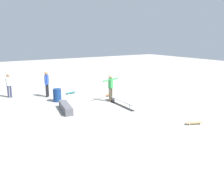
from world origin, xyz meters
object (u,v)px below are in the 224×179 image
at_px(loose_skateboard_orange, 109,94).
at_px(trash_bin, 57,95).
at_px(loose_skateboard_teal, 71,93).
at_px(loose_skateboard_natural, 194,123).
at_px(grind_rail, 119,103).
at_px(bystander_white_shirt, 9,84).
at_px(bystander_blue_shirt, 47,83).
at_px(skater_main, 111,86).
at_px(skate_ledge, 66,108).
at_px(skateboard_main, 113,100).

xyz_separation_m(loose_skateboard_orange, trash_bin, (0.45, 3.58, 0.33)).
bearing_deg(loose_skateboard_teal, loose_skateboard_orange, 125.74).
relative_size(loose_skateboard_teal, loose_skateboard_natural, 1.01).
relative_size(grind_rail, bystander_white_shirt, 1.85).
bearing_deg(loose_skateboard_orange, loose_skateboard_teal, 101.51).
height_order(bystander_blue_shirt, trash_bin, bystander_blue_shirt).
height_order(grind_rail, loose_skateboard_orange, grind_rail).
distance_m(skater_main, trash_bin, 3.40).
distance_m(skate_ledge, loose_skateboard_orange, 4.27).
relative_size(skateboard_main, bystander_white_shirt, 0.49).
height_order(skater_main, skateboard_main, skater_main).
distance_m(grind_rail, bystander_white_shirt, 7.53).
bearing_deg(bystander_blue_shirt, skater_main, -94.41).
bearing_deg(loose_skateboard_orange, bystander_blue_shirt, 117.79).
xyz_separation_m(grind_rail, loose_skateboard_orange, (2.29, -0.75, -0.06)).
relative_size(bystander_blue_shirt, loose_skateboard_natural, 2.12).
bearing_deg(loose_skateboard_teal, bystander_blue_shirt, -10.57).
xyz_separation_m(grind_rail, bystander_blue_shirt, (4.23, 2.97, 0.84)).
bearing_deg(grind_rail, skate_ledge, 82.21).
relative_size(skateboard_main, trash_bin, 0.98).
distance_m(grind_rail, loose_skateboard_natural, 4.71).
bearing_deg(loose_skateboard_natural, skateboard_main, 123.25).
height_order(bystander_white_shirt, loose_skateboard_orange, bystander_white_shirt).
bearing_deg(bystander_blue_shirt, trash_bin, -130.62).
height_order(skateboard_main, bystander_blue_shirt, bystander_blue_shirt).
bearing_deg(loose_skateboard_teal, bystander_white_shirt, -27.91).
height_order(skateboard_main, loose_skateboard_orange, same).
height_order(bystander_blue_shirt, loose_skateboard_natural, bystander_blue_shirt).
relative_size(bystander_blue_shirt, loose_skateboard_teal, 2.10).
relative_size(skate_ledge, bystander_blue_shirt, 1.14).
bearing_deg(trash_bin, bystander_blue_shirt, 5.48).
height_order(loose_skateboard_teal, loose_skateboard_orange, same).
distance_m(bystander_white_shirt, trash_bin, 3.60).
bearing_deg(skater_main, grind_rail, -106.77).
relative_size(bystander_white_shirt, loose_skateboard_teal, 1.95).
relative_size(grind_rail, trash_bin, 3.68).
distance_m(bystander_white_shirt, bystander_blue_shirt, 2.49).
distance_m(skate_ledge, bystander_white_shirt, 5.32).
xyz_separation_m(skate_ledge, skater_main, (0.35, -3.14, 0.79)).
height_order(skateboard_main, trash_bin, trash_bin).
relative_size(grind_rail, loose_skateboard_natural, 3.65).
xyz_separation_m(skate_ledge, bystander_white_shirt, (4.88, 1.99, 0.71)).
xyz_separation_m(skate_ledge, loose_skateboard_teal, (3.66, -1.89, -0.12)).
bearing_deg(bystander_white_shirt, skateboard_main, -20.39).
height_order(skate_ledge, trash_bin, trash_bin).
height_order(grind_rail, skater_main, skater_main).
relative_size(skate_ledge, trash_bin, 2.43).
xyz_separation_m(loose_skateboard_orange, loose_skateboard_natural, (-6.88, -0.33, 0.00)).
height_order(grind_rail, skate_ledge, skate_ledge).
height_order(bystander_white_shirt, trash_bin, bystander_white_shirt).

